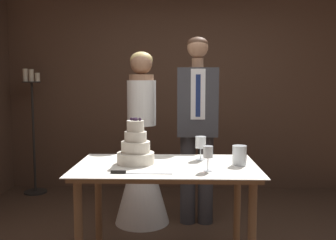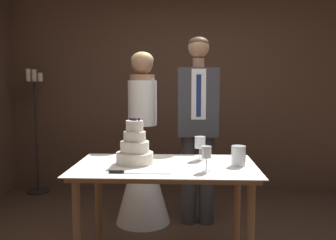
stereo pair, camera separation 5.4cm
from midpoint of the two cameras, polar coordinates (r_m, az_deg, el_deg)
The scene contains 10 objects.
wall_back at distance 4.91m, azimuth 3.55°, elevation 6.20°, with size 4.86×0.12×2.86m, color #513828.
cake_table at distance 2.76m, azimuth 0.12°, elevation -8.84°, with size 1.32×0.80×0.80m.
tiered_cake at distance 2.77m, azimuth -4.54°, elevation -4.33°, with size 0.28×0.28×0.34m.
cake_knife at distance 2.50m, azimuth -5.56°, elevation -7.93°, with size 0.41×0.03×0.02m.
wine_glass_near at distance 2.54m, azimuth 6.48°, elevation -5.09°, with size 0.07×0.07×0.17m.
wine_glass_middle at distance 2.91m, azimuth 5.43°, elevation -3.59°, with size 0.08×0.08×0.18m.
hurricane_candle at distance 2.76m, azimuth 11.24°, elevation -5.42°, with size 0.10×0.10×0.14m.
bride at distance 3.72m, azimuth -3.45°, elevation -6.19°, with size 0.54×0.54×1.69m.
groom at distance 3.64m, azimuth 5.01°, elevation -0.34°, with size 0.39×0.25×1.82m.
candle_stand at distance 4.96m, azimuth -19.19°, elevation -1.41°, with size 0.28×0.28×1.56m.
Camera 2 is at (-0.06, -2.64, 1.40)m, focal length 40.00 mm.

